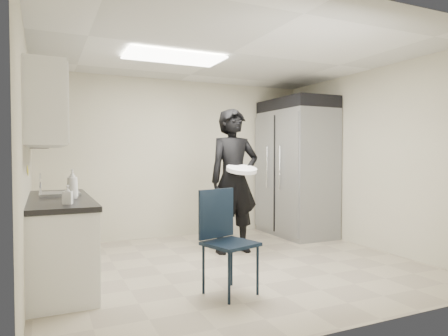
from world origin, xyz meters
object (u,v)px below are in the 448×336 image
lower_counter (60,242)px  folding_chair (230,244)px  commercial_fridge (296,173)px  man_tuxedo (234,181)px

lower_counter → folding_chair: 1.87m
commercial_fridge → folding_chair: bearing=-136.3°
lower_counter → man_tuxedo: bearing=9.9°
folding_chair → man_tuxedo: (0.76, 1.50, 0.50)m
man_tuxedo → lower_counter: bearing=-168.9°
folding_chair → man_tuxedo: 1.76m
commercial_fridge → man_tuxedo: commercial_fridge is taller
lower_counter → commercial_fridge: 3.98m
commercial_fridge → lower_counter: bearing=-164.1°
commercial_fridge → folding_chair: commercial_fridge is taller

